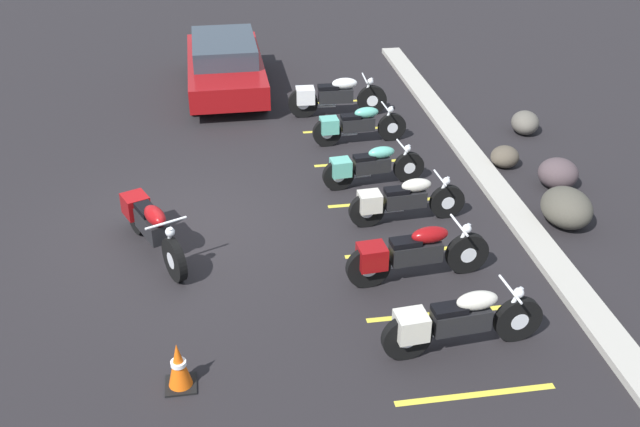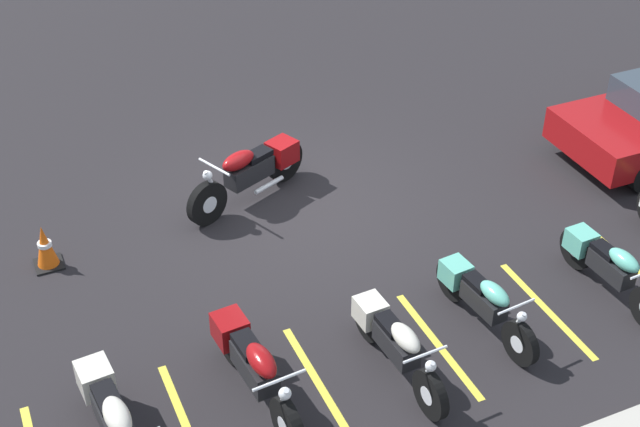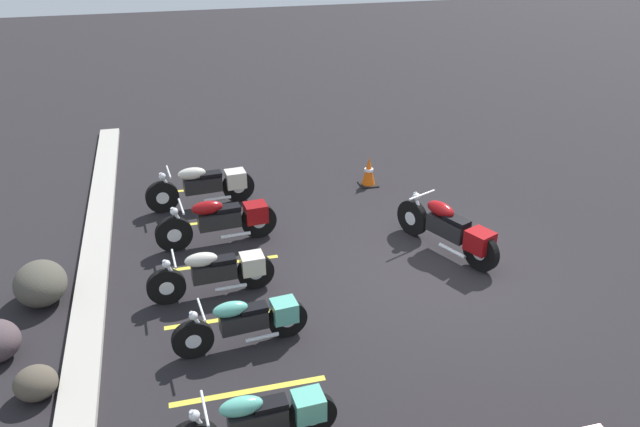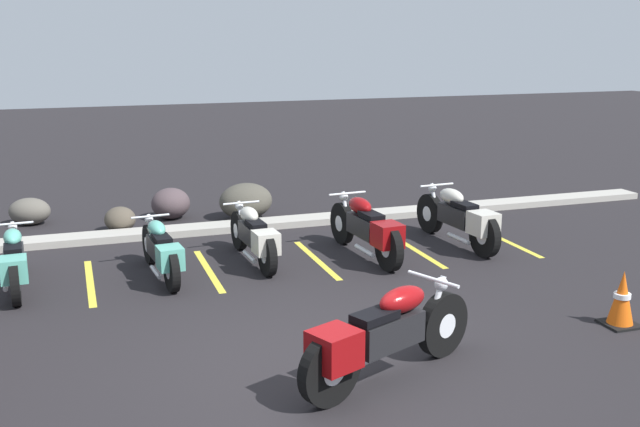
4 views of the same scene
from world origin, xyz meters
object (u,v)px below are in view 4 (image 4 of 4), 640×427
motorcycle_maroon_featured (382,335)px  landscape_rock_1 (120,219)px  parked_bike_4 (368,228)px  traffic_cone (622,300)px  parked_bike_2 (161,250)px  parked_bike_3 (254,236)px  parked_bike_1 (14,261)px  landscape_rock_2 (30,211)px  parked_bike_5 (460,217)px  landscape_rock_0 (171,203)px  landscape_rock_3 (246,201)px

motorcycle_maroon_featured → landscape_rock_1: 7.14m
parked_bike_4 → traffic_cone: 3.96m
parked_bike_2 → landscape_rock_1: bearing=1.8°
motorcycle_maroon_featured → parked_bike_3: size_ratio=1.06×
parked_bike_2 → parked_bike_4: parked_bike_4 is taller
parked_bike_1 → landscape_rock_2: size_ratio=2.75×
parked_bike_2 → traffic_cone: (4.97, -3.52, -0.10)m
parked_bike_4 → parked_bike_5: parked_bike_4 is taller
motorcycle_maroon_featured → landscape_rock_1: motorcycle_maroon_featured is taller
landscape_rock_1 → parked_bike_5: bearing=-27.6°
landscape_rock_0 → landscape_rock_1: landscape_rock_0 is taller
parked_bike_4 → parked_bike_5: size_ratio=1.00×
motorcycle_maroon_featured → parked_bike_4: motorcycle_maroon_featured is taller
parked_bike_1 → landscape_rock_0: (2.54, 3.41, -0.13)m
traffic_cone → motorcycle_maroon_featured: bearing=-172.2°
landscape_rock_0 → traffic_cone: size_ratio=1.10×
landscape_rock_2 → motorcycle_maroon_featured: bearing=-65.6°
motorcycle_maroon_featured → landscape_rock_0: motorcycle_maroon_featured is taller
motorcycle_maroon_featured → traffic_cone: bearing=-15.6°
landscape_rock_1 → traffic_cone: size_ratio=0.83×
parked_bike_2 → landscape_rock_0: (0.61, 3.53, -0.13)m
motorcycle_maroon_featured → landscape_rock_3: 7.06m
motorcycle_maroon_featured → landscape_rock_3: (0.26, 7.05, -0.16)m
parked_bike_4 → motorcycle_maroon_featured: bearing=155.0°
parked_bike_2 → landscape_rock_1: parked_bike_2 is taller
landscape_rock_2 → landscape_rock_1: bearing=-34.5°
landscape_rock_1 → parked_bike_4: bearing=-39.3°
parked_bike_4 → landscape_rock_2: bearing=47.3°
motorcycle_maroon_featured → parked_bike_4: bearing=46.2°
parked_bike_1 → landscape_rock_3: size_ratio=2.01×
motorcycle_maroon_featured → landscape_rock_1: size_ratio=3.96×
landscape_rock_0 → traffic_cone: bearing=-58.2°
parked_bike_3 → landscape_rock_3: size_ratio=2.07×
parked_bike_4 → landscape_rock_3: parked_bike_4 is taller
parked_bike_4 → parked_bike_1: bearing=83.7°
traffic_cone → landscape_rock_2: bearing=132.7°
parked_bike_3 → landscape_rock_3: bearing=-13.9°
parked_bike_2 → parked_bike_5: bearing=-93.9°
motorcycle_maroon_featured → parked_bike_2: bearing=89.4°
parked_bike_5 → landscape_rock_3: size_ratio=2.27×
landscape_rock_0 → landscape_rock_2: bearing=171.5°
parked_bike_5 → landscape_rock_3: parked_bike_5 is taller
landscape_rock_0 → landscape_rock_3: (1.34, -0.46, 0.05)m
landscape_rock_0 → landscape_rock_1: (-0.98, -0.67, -0.07)m
parked_bike_2 → landscape_rock_3: parked_bike_2 is taller
parked_bike_3 → landscape_rock_3: 2.85m
motorcycle_maroon_featured → landscape_rock_2: motorcycle_maroon_featured is taller
motorcycle_maroon_featured → parked_bike_4: 4.22m
motorcycle_maroon_featured → parked_bike_1: size_ratio=1.09×
parked_bike_1 → landscape_rock_1: parked_bike_1 is taller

